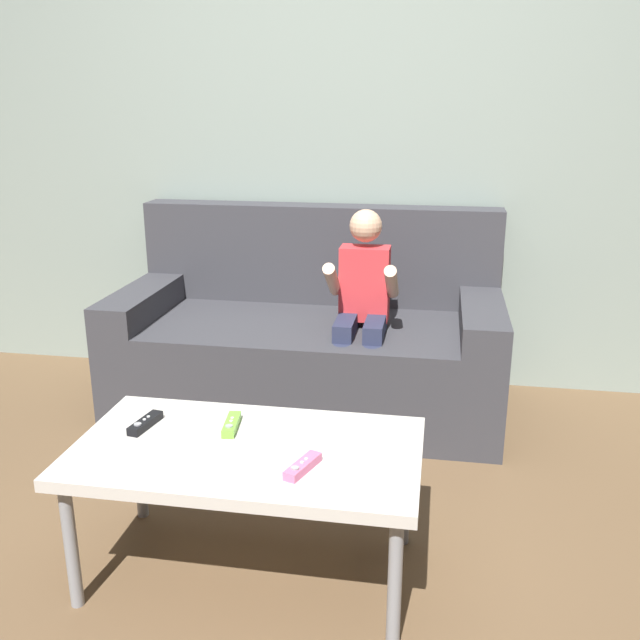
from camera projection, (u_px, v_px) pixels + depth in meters
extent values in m
plane|color=brown|center=(263.00, 622.00, 1.87)|extent=(9.96, 9.96, 0.00)
cube|color=gray|center=(355.00, 120.00, 3.21)|extent=(4.98, 0.05, 2.50)
cube|color=#38383D|center=(308.00, 364.00, 3.13)|extent=(1.67, 0.80, 0.41)
cube|color=#38383D|center=(320.00, 254.00, 3.30)|extent=(1.67, 0.16, 0.46)
cube|color=#38383D|center=(146.00, 299.00, 3.17)|extent=(0.18, 0.80, 0.12)
cube|color=#38383D|center=(482.00, 315.00, 2.92)|extent=(0.18, 0.80, 0.12)
cylinder|color=#282D47|center=(341.00, 393.00, 2.82)|extent=(0.07, 0.07, 0.41)
cylinder|color=#282D47|center=(371.00, 395.00, 2.80)|extent=(0.07, 0.07, 0.41)
cube|color=#282D47|center=(346.00, 327.00, 2.87)|extent=(0.08, 0.25, 0.08)
cube|color=#282D47|center=(375.00, 328.00, 2.85)|extent=(0.08, 0.25, 0.08)
cube|color=red|center=(365.00, 283.00, 2.93)|extent=(0.20, 0.12, 0.31)
cylinder|color=#DBAA87|center=(332.00, 280.00, 2.83)|extent=(0.05, 0.23, 0.18)
cylinder|color=#DBAA87|center=(392.00, 282.00, 2.79)|extent=(0.05, 0.23, 0.18)
sphere|color=#DBAA87|center=(366.00, 226.00, 2.86)|extent=(0.13, 0.13, 0.13)
cube|color=beige|center=(247.00, 452.00, 1.95)|extent=(0.97, 0.54, 0.04)
cylinder|color=gray|center=(71.00, 546.00, 1.88)|extent=(0.04, 0.04, 0.38)
cylinder|color=gray|center=(395.00, 582.00, 1.74)|extent=(0.04, 0.04, 0.38)
cylinder|color=gray|center=(139.00, 465.00, 2.29)|extent=(0.04, 0.04, 0.38)
cylinder|color=gray|center=(405.00, 489.00, 2.15)|extent=(0.04, 0.04, 0.38)
cube|color=pink|center=(303.00, 466.00, 1.82)|extent=(0.08, 0.14, 0.02)
cylinder|color=#99999E|center=(295.00, 468.00, 1.78)|extent=(0.02, 0.02, 0.00)
cylinder|color=silver|center=(302.00, 462.00, 1.81)|extent=(0.01, 0.01, 0.00)
cylinder|color=silver|center=(306.00, 459.00, 1.83)|extent=(0.01, 0.01, 0.00)
cube|color=#72C638|center=(232.00, 425.00, 2.05)|extent=(0.05, 0.14, 0.02)
cylinder|color=#99999E|center=(229.00, 426.00, 2.01)|extent=(0.02, 0.02, 0.00)
cylinder|color=silver|center=(231.00, 421.00, 2.05)|extent=(0.01, 0.01, 0.00)
cylinder|color=silver|center=(232.00, 418.00, 2.07)|extent=(0.01, 0.01, 0.00)
cube|color=black|center=(145.00, 423.00, 2.06)|extent=(0.06, 0.14, 0.02)
cylinder|color=#99999E|center=(138.00, 424.00, 2.02)|extent=(0.02, 0.02, 0.00)
cylinder|color=silver|center=(144.00, 419.00, 2.05)|extent=(0.01, 0.01, 0.00)
cylinder|color=silver|center=(148.00, 417.00, 2.07)|extent=(0.01, 0.01, 0.00)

